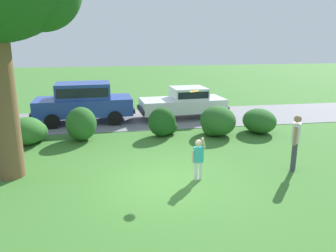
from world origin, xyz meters
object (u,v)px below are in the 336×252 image
object	(u,v)px
adult_onlooker	(296,140)
frisbee	(194,91)
parked_sedan	(184,101)
child_thrower	(198,156)
parked_suv	(84,100)

from	to	relation	value
adult_onlooker	frisbee	bearing A→B (deg)	167.32
parked_sedan	child_thrower	size ratio (longest dim) A/B	3.51
child_thrower	adult_onlooker	world-z (taller)	adult_onlooker
frisbee	adult_onlooker	xyz separation A→B (m)	(3.01, -0.68, -1.46)
parked_suv	child_thrower	world-z (taller)	parked_suv
parked_sedan	child_thrower	xyz separation A→B (m)	(-1.24, -7.51, -0.13)
frisbee	parked_sedan	bearing A→B (deg)	79.99
parked_sedan	adult_onlooker	world-z (taller)	adult_onlooker
child_thrower	frisbee	size ratio (longest dim) A/B	4.51
adult_onlooker	parked_sedan	bearing A→B (deg)	104.11
parked_suv	child_thrower	size ratio (longest dim) A/B	3.72
parked_sedan	child_thrower	world-z (taller)	parked_sedan
parked_sedan	frisbee	bearing A→B (deg)	-100.01
frisbee	adult_onlooker	distance (m)	3.41
parked_suv	adult_onlooker	xyz separation A→B (m)	(6.78, -7.19, -0.09)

